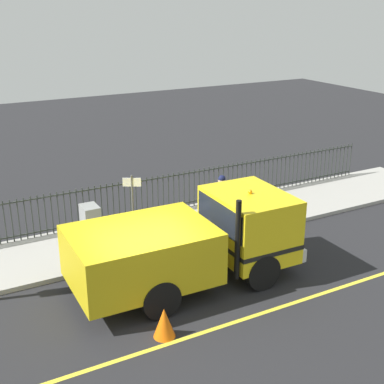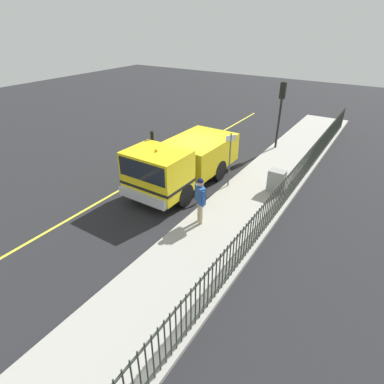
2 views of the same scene
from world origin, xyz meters
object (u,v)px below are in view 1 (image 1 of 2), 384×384
at_px(work_truck, 199,238).
at_px(worker_standing, 222,196).
at_px(street_sign, 133,207).
at_px(traffic_cone, 164,323).
at_px(utility_cabinet, 91,221).

bearing_deg(work_truck, worker_standing, 138.94).
bearing_deg(street_sign, traffic_cone, 167.11).
xyz_separation_m(worker_standing, utility_cabinet, (1.52, 3.79, -0.62)).
height_order(work_truck, utility_cabinet, work_truck).
bearing_deg(work_truck, utility_cabinet, -155.57).
xyz_separation_m(utility_cabinet, traffic_cone, (-5.65, 0.21, -0.27)).
relative_size(worker_standing, traffic_cone, 2.57).
bearing_deg(utility_cabinet, work_truck, -156.75).
bearing_deg(work_truck, traffic_cone, -45.16).
relative_size(worker_standing, street_sign, 0.74).
bearing_deg(street_sign, utility_cabinet, 17.81).
distance_m(utility_cabinet, street_sign, 2.30).
distance_m(traffic_cone, street_sign, 4.00).
relative_size(work_truck, utility_cabinet, 6.14).
distance_m(worker_standing, traffic_cone, 5.82).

